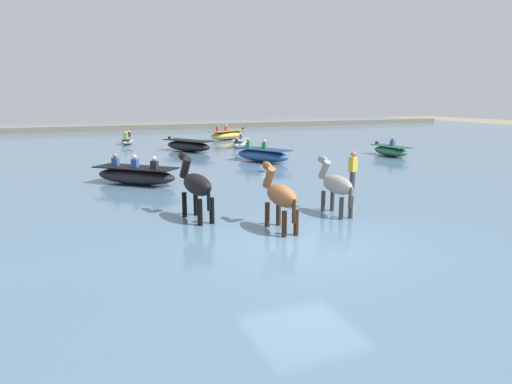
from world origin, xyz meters
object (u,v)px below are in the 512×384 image
horse_lead_chestnut (280,197)px  boat_distant_east (262,155)px  channel_buoy (263,168)px  horse_trailing_black (196,186)px  boat_near_starboard (228,135)px  boat_near_port (391,151)px  boat_mid_channel (240,143)px  boat_mid_outer (136,175)px  boat_distant_west (188,146)px  horse_flank_grey (336,186)px  boat_far_inshore (127,140)px  person_onlooker_left (353,172)px

horse_lead_chestnut → boat_distant_east: (4.33, 11.39, -0.52)m
boat_distant_east → channel_buoy: boat_distant_east is taller
horse_trailing_black → boat_near_starboard: size_ratio=0.54×
boat_near_port → boat_mid_channel: (-6.35, 7.73, -0.03)m
horse_lead_chestnut → boat_distant_east: horse_lead_chestnut is taller
boat_mid_channel → boat_mid_outer: 13.69m
boat_near_port → boat_mid_channel: size_ratio=0.95×
horse_trailing_black → boat_distant_west: 15.95m
horse_trailing_black → boat_near_starboard: 23.68m
boat_mid_outer → channel_buoy: boat_mid_outer is taller
boat_mid_channel → horse_trailing_black: bearing=-113.8°
channel_buoy → boat_distant_west: bearing=98.4°
boat_mid_channel → boat_mid_outer: bearing=-127.2°
boat_near_starboard → channel_buoy: bearing=-102.8°
horse_lead_chestnut → boat_near_port: bearing=41.8°
boat_near_starboard → boat_near_port: (5.39, -13.14, -0.06)m
horse_flank_grey → boat_near_starboard: (4.53, 23.11, -0.48)m
horse_lead_chestnut → boat_far_inshore: horse_lead_chestnut is taller
horse_lead_chestnut → boat_distant_west: 17.41m
horse_flank_grey → channel_buoy: horse_flank_grey is taller
boat_far_inshore → horse_lead_chestnut: bearing=-87.0°
horse_lead_chestnut → boat_far_inshore: (-1.22, 23.28, -0.61)m
horse_trailing_black → boat_distant_west: (3.51, 15.55, -0.59)m
boat_mid_channel → horse_lead_chestnut: bearing=-107.1°
horse_flank_grey → horse_trailing_black: bearing=165.9°
boat_near_port → horse_lead_chestnut: bearing=-138.2°
boat_distant_west → boat_mid_channel: 4.05m
boat_far_inshore → boat_mid_channel: 8.41m
boat_near_starboard → boat_mid_channel: 5.50m
boat_mid_outer → person_onlooker_left: (7.35, -3.72, 0.25)m
boat_far_inshore → boat_mid_channel: (6.91, -4.79, 0.01)m
boat_near_port → person_onlooker_left: 10.02m
boat_mid_channel → person_onlooker_left: bearing=-93.6°
boat_distant_east → boat_far_inshore: bearing=115.0°
horse_lead_chestnut → boat_distant_east: bearing=69.2°
boat_far_inshore → boat_distant_east: size_ratio=0.74×
boat_distant_west → boat_near_starboard: (4.83, 6.61, 0.02)m
boat_mid_outer → boat_distant_east: (6.90, 3.81, 0.00)m
boat_far_inshore → boat_near_starboard: bearing=4.6°
horse_trailing_black → boat_mid_outer: (-0.88, 5.83, -0.59)m
boat_near_port → boat_distant_east: 7.74m
horse_flank_grey → boat_mid_channel: horse_flank_grey is taller
boat_distant_west → person_onlooker_left: 13.76m
boat_near_starboard → boat_near_port: bearing=-67.7°
horse_lead_chestnut → boat_near_port: horse_lead_chestnut is taller
boat_far_inshore → boat_mid_outer: size_ratio=0.78×
person_onlooker_left → boat_near_port: bearing=43.5°
boat_distant_west → boat_far_inshore: (-3.04, 5.98, -0.09)m
horse_lead_chestnut → horse_flank_grey: (2.12, 0.80, -0.03)m
boat_near_starboard → boat_mid_outer: (-9.22, -16.32, -0.01)m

